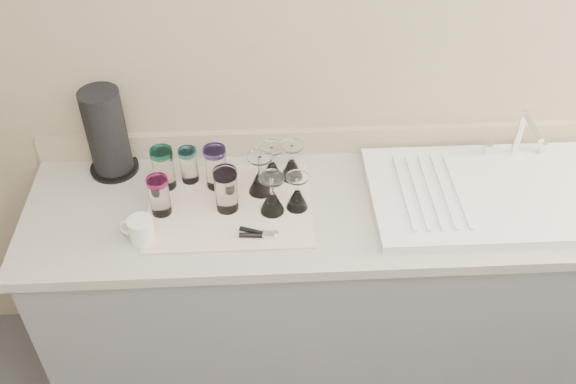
{
  "coord_description": "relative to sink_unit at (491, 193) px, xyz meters",
  "views": [
    {
      "loc": [
        -0.22,
        -0.4,
        2.36
      ],
      "look_at": [
        -0.14,
        1.15,
        1.0
      ],
      "focal_mm": 40.0,
      "sensor_mm": 36.0,
      "label": 1
    }
  ],
  "objects": [
    {
      "name": "counter_unit",
      "position": [
        -0.55,
        -0.0,
        -0.47
      ],
      "size": [
        2.06,
        0.62,
        0.9
      ],
      "color": "slate",
      "rests_on": "ground"
    },
    {
      "name": "sink_unit",
      "position": [
        0.0,
        0.0,
        0.0
      ],
      "size": [
        0.82,
        0.5,
        0.22
      ],
      "color": "white",
      "rests_on": "counter_unit"
    },
    {
      "name": "dish_towel",
      "position": [
        -0.89,
        -0.0,
        -0.02
      ],
      "size": [
        0.55,
        0.42,
        0.01
      ],
      "primitive_type": "cube",
      "color": "white",
      "rests_on": "counter_unit"
    },
    {
      "name": "tumbler_teal",
      "position": [
        -1.11,
        0.11,
        0.07
      ],
      "size": [
        0.08,
        0.08,
        0.15
      ],
      "color": "white",
      "rests_on": "dish_towel"
    },
    {
      "name": "tumbler_cyan",
      "position": [
        -1.03,
        0.14,
        0.05
      ],
      "size": [
        0.06,
        0.06,
        0.13
      ],
      "color": "white",
      "rests_on": "dish_towel"
    },
    {
      "name": "tumbler_purple",
      "position": [
        -0.93,
        0.1,
        0.07
      ],
      "size": [
        0.08,
        0.08,
        0.16
      ],
      "color": "white",
      "rests_on": "dish_towel"
    },
    {
      "name": "tumbler_magenta",
      "position": [
        -1.11,
        -0.03,
        0.06
      ],
      "size": [
        0.07,
        0.07,
        0.14
      ],
      "color": "white",
      "rests_on": "dish_towel"
    },
    {
      "name": "tumbler_lavender",
      "position": [
        -0.9,
        -0.02,
        0.07
      ],
      "size": [
        0.08,
        0.08,
        0.16
      ],
      "color": "white",
      "rests_on": "dish_towel"
    },
    {
      "name": "goblet_back_left",
      "position": [
        -0.74,
        0.12,
        0.04
      ],
      "size": [
        0.08,
        0.08,
        0.15
      ],
      "color": "white",
      "rests_on": "dish_towel"
    },
    {
      "name": "goblet_back_right",
      "position": [
        -0.67,
        0.13,
        0.04
      ],
      "size": [
        0.08,
        0.08,
        0.14
      ],
      "color": "white",
      "rests_on": "dish_towel"
    },
    {
      "name": "goblet_front_left",
      "position": [
        -0.75,
        -0.04,
        0.04
      ],
      "size": [
        0.08,
        0.08,
        0.15
      ],
      "color": "white",
      "rests_on": "dish_towel"
    },
    {
      "name": "goblet_front_right",
      "position": [
        -0.66,
        -0.02,
        0.03
      ],
      "size": [
        0.07,
        0.07,
        0.13
      ],
      "color": "white",
      "rests_on": "dish_towel"
    },
    {
      "name": "goblet_extra",
      "position": [
        -0.78,
        0.06,
        0.04
      ],
      "size": [
        0.09,
        0.09,
        0.15
      ],
      "color": "white",
      "rests_on": "dish_towel"
    },
    {
      "name": "can_opener",
      "position": [
        -0.79,
        -0.15,
        -0.0
      ],
      "size": [
        0.13,
        0.06,
        0.02
      ],
      "color": "silver",
      "rests_on": "dish_towel"
    },
    {
      "name": "white_mug",
      "position": [
        -1.17,
        -0.14,
        0.02
      ],
      "size": [
        0.12,
        0.1,
        0.08
      ],
      "color": "silver",
      "rests_on": "counter_unit"
    },
    {
      "name": "paper_towel_roll",
      "position": [
        -1.31,
        0.22,
        0.14
      ],
      "size": [
        0.17,
        0.17,
        0.32
      ],
      "color": "black",
      "rests_on": "counter_unit"
    }
  ]
}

